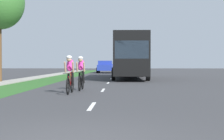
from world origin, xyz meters
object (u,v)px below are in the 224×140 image
cyclist_trailing (81,73)px  pickup_blue (105,67)px  suv_silver (124,65)px  bus_black (130,55)px  cyclist_lead (70,74)px  street_tree_near (0,2)px

cyclist_trailing → pickup_blue: 27.87m
pickup_blue → suv_silver: (2.61, 11.44, 0.12)m
bus_black → pickup_blue: (-2.85, 15.80, -1.15)m
cyclist_lead → street_tree_near: (-6.00, 7.88, 4.52)m
pickup_blue → bus_black: bearing=-79.8°
bus_black → street_tree_near: 11.11m
cyclist_lead → bus_black: (2.82, 13.74, 1.17)m
suv_silver → street_tree_near: bearing=-104.5°
pickup_blue → cyclist_trailing: bearing=-89.4°
cyclist_trailing → suv_silver: bearing=86.6°
pickup_blue → street_tree_near: size_ratio=0.71×
cyclist_lead → cyclist_trailing: (0.25, 1.68, 0.00)m
suv_silver → cyclist_trailing: bearing=-93.4°
bus_black → suv_silver: 27.27m
bus_black → suv_silver: (-0.24, 27.25, -1.03)m
pickup_blue → street_tree_near: (-5.97, -21.67, 4.50)m
street_tree_near → pickup_blue: bearing=74.6°
bus_black → pickup_blue: bus_black is taller
street_tree_near → cyclist_lead: bearing=-52.7°
pickup_blue → suv_silver: size_ratio=1.09×
pickup_blue → cyclist_lead: bearing=-89.9°
cyclist_lead → bus_black: bearing=78.4°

